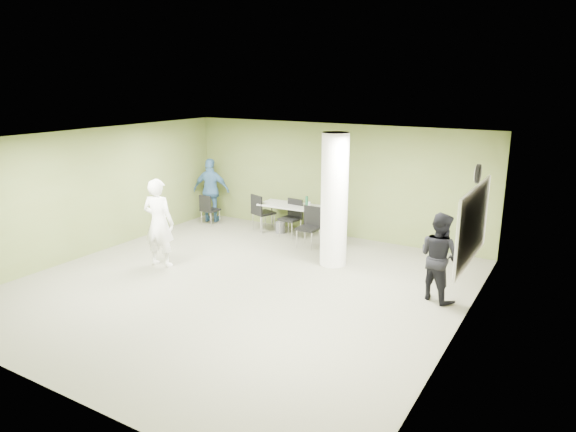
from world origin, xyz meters
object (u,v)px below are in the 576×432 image
Objects in this scene: man_black at (439,257)px; woman_white at (159,223)px; folding_table at (292,207)px; man_blue at (211,190)px; chair_back_left at (208,208)px.

woman_white is at bearing 38.59° from man_black.
folding_table is 0.88× the size of woman_white.
woman_white is at bearing 94.37° from man_blue.
chair_back_left is (-2.35, -0.42, -0.23)m from folding_table.
man_blue reaches higher than folding_table.
folding_table is 2.54m from man_blue.
chair_back_left is at bearing 11.21° from man_black.
woman_white is 3.58m from man_blue.
folding_table is 0.93× the size of man_blue.
woman_white reaches higher than man_blue.
folding_table is 1.95× the size of chair_back_left.
woman_white is 1.17× the size of man_black.
woman_white is 1.07× the size of man_blue.
chair_back_left is 0.45× the size of woman_white.
man_blue is (-2.53, -0.05, 0.16)m from folding_table.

